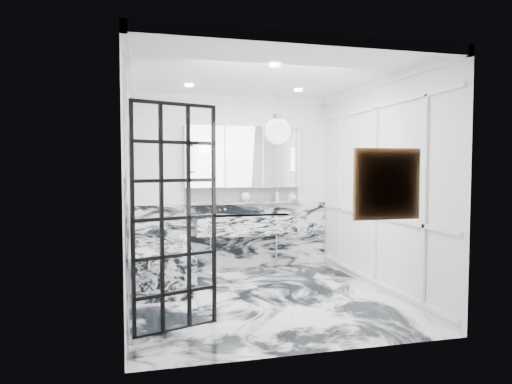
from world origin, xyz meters
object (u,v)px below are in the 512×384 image
object	(u,v)px
mirror_cabinet	(243,157)
bathtub	(163,266)
crittall_door	(175,218)
trough_sink	(246,225)

from	to	relation	value
mirror_cabinet	bathtub	world-z (taller)	mirror_cabinet
crittall_door	trough_sink	size ratio (longest dim) A/B	1.42
crittall_door	trough_sink	xyz separation A→B (m)	(1.28, 2.45, -0.41)
crittall_door	mirror_cabinet	bearing A→B (deg)	44.01
bathtub	mirror_cabinet	bearing A→B (deg)	32.06
trough_sink	bathtub	xyz separation A→B (m)	(-1.33, -0.66, -0.45)
trough_sink	mirror_cabinet	distance (m)	1.10
mirror_cabinet	trough_sink	bearing A→B (deg)	-90.00
trough_sink	bathtub	size ratio (longest dim) A/B	0.97
crittall_door	bathtub	world-z (taller)	crittall_door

